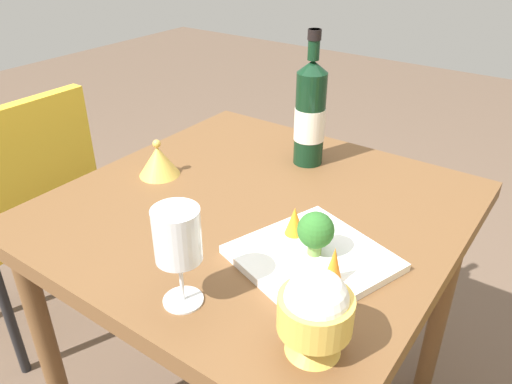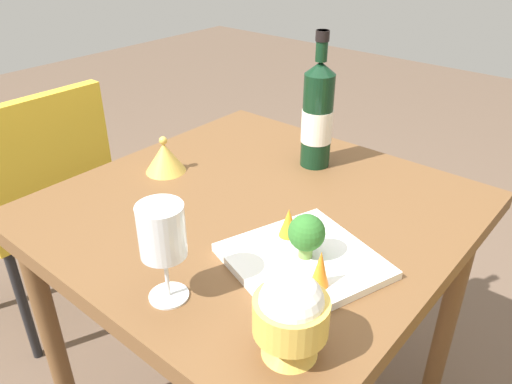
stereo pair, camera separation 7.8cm
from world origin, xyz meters
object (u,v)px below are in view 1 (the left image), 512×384
object	(u,v)px
chair_near_window	(25,200)
wine_glass	(177,237)
carrot_garnish_left	(295,221)
rice_bowl	(315,312)
carrot_garnish_right	(334,265)
serving_plate	(312,258)
wine_bottle	(310,113)
broccoli_floret	(316,231)
rice_bowl_lid	(158,161)

from	to	relation	value
chair_near_window	wine_glass	size ratio (longest dim) A/B	4.75
wine_glass	carrot_garnish_left	bearing A→B (deg)	77.55
rice_bowl	carrot_garnish_right	bearing A→B (deg)	106.77
rice_bowl	serving_plate	xyz separation A→B (m)	(-0.11, 0.18, -0.07)
wine_bottle	broccoli_floret	size ratio (longest dim) A/B	3.91
rice_bowl	carrot_garnish_right	size ratio (longest dim) A/B	2.05
broccoli_floret	serving_plate	bearing A→B (deg)	-90.36
chair_near_window	wine_bottle	bearing A→B (deg)	-63.25
wine_bottle	serving_plate	bearing A→B (deg)	-58.39
wine_bottle	broccoli_floret	bearing A→B (deg)	-57.97
serving_plate	carrot_garnish_left	world-z (taller)	carrot_garnish_left
wine_glass	rice_bowl	xyz separation A→B (m)	(0.23, 0.03, -0.05)
wine_bottle	wine_glass	distance (m)	0.59
rice_bowl_lid	wine_bottle	bearing A→B (deg)	46.28
broccoli_floret	carrot_garnish_right	xyz separation A→B (m)	(0.06, -0.05, -0.02)
wine_bottle	rice_bowl_lid	bearing A→B (deg)	-133.72
wine_bottle	wine_glass	size ratio (longest dim) A/B	1.87
wine_bottle	carrot_garnish_left	world-z (taller)	wine_bottle
rice_bowl_lid	broccoli_floret	size ratio (longest dim) A/B	1.17
rice_bowl	carrot_garnish_left	xyz separation A→B (m)	(-0.17, 0.22, -0.03)
rice_bowl	rice_bowl_lid	world-z (taller)	rice_bowl
wine_bottle	rice_bowl	xyz separation A→B (m)	(0.33, -0.54, -0.06)
wine_glass	wine_bottle	bearing A→B (deg)	99.77
rice_bowl_lid	rice_bowl	bearing A→B (deg)	-24.70
wine_glass	serving_plate	world-z (taller)	wine_glass
wine_glass	serving_plate	size ratio (longest dim) A/B	0.56
serving_plate	carrot_garnish_right	distance (m)	0.09
chair_near_window	serving_plate	size ratio (longest dim) A/B	2.68
carrot_garnish_right	rice_bowl_lid	bearing A→B (deg)	166.48
wine_glass	rice_bowl	size ratio (longest dim) A/B	1.26
rice_bowl	broccoli_floret	distance (m)	0.22
rice_bowl_lid	wine_glass	bearing A→B (deg)	-40.21
broccoli_floret	carrot_garnish_left	xyz separation A→B (m)	(-0.07, 0.03, -0.02)
serving_plate	carrot_garnish_right	bearing A→B (deg)	-34.70
wine_glass	rice_bowl_lid	distance (m)	0.48
chair_near_window	rice_bowl	bearing A→B (deg)	-98.76
chair_near_window	broccoli_floret	size ratio (longest dim) A/B	9.91
chair_near_window	carrot_garnish_right	world-z (taller)	chair_near_window
rice_bowl_lid	carrot_garnish_right	bearing A→B (deg)	-13.52
chair_near_window	rice_bowl_lid	xyz separation A→B (m)	(0.49, 0.10, 0.23)
rice_bowl_lid	serving_plate	bearing A→B (deg)	-10.19
wine_glass	carrot_garnish_right	size ratio (longest dim) A/B	2.59
rice_bowl	rice_bowl_lid	distance (m)	0.65
wine_bottle	broccoli_floret	distance (m)	0.42
chair_near_window	carrot_garnish_left	size ratio (longest dim) A/B	14.53
wine_bottle	carrot_garnish_left	bearing A→B (deg)	-63.93
carrot_garnish_left	carrot_garnish_right	world-z (taller)	carrot_garnish_right
rice_bowl	serving_plate	size ratio (longest dim) A/B	0.45
chair_near_window	rice_bowl_lid	world-z (taller)	chair_near_window
chair_near_window	carrot_garnish_right	bearing A→B (deg)	-91.47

